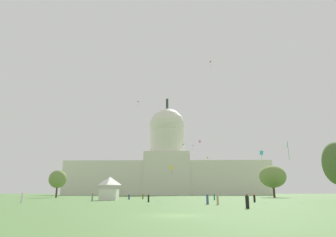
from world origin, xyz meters
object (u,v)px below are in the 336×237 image
at_px(person_olive_back_right, 143,197).
at_px(kite_orange_mid, 192,146).
at_px(person_black_aisle_center, 149,198).
at_px(kite_yellow_low, 171,167).
at_px(person_teal_lawn_far_right, 214,197).
at_px(kite_black_high, 138,102).
at_px(tree_east_mid, 336,163).
at_px(kite_gold_mid, 208,157).
at_px(person_white_lawn_far_left, 22,198).
at_px(kite_magenta_mid, 200,141).
at_px(person_black_near_tent, 254,198).
at_px(tree_west_mid, 58,179).
at_px(person_grey_front_center, 92,198).
at_px(person_denim_front_right, 207,199).
at_px(person_black_mid_right, 247,202).
at_px(kite_cyan_low, 262,154).
at_px(kite_red_high, 210,63).
at_px(capitol_building, 167,167).
at_px(person_tan_deep_crowd, 218,200).
at_px(event_tent, 109,188).
at_px(kite_green_low, 288,146).
at_px(person_orange_mid_left, 255,197).
at_px(kite_turquoise_low, 182,146).
at_px(tree_east_far, 273,177).
at_px(person_navy_mid_center, 129,197).

distance_m(person_olive_back_right, kite_orange_mid, 45.43).
distance_m(person_black_aisle_center, kite_yellow_low, 26.65).
height_order(person_teal_lawn_far_right, kite_black_high, kite_black_high).
relative_size(tree_east_mid, person_black_aisle_center, 7.74).
bearing_deg(kite_gold_mid, person_white_lawn_far_left, -108.89).
xyz_separation_m(kite_orange_mid, kite_magenta_mid, (6.61, 34.31, 8.11)).
relative_size(person_black_aisle_center, person_black_near_tent, 1.04).
bearing_deg(tree_west_mid, person_grey_front_center, -59.37).
xyz_separation_m(person_denim_front_right, person_black_mid_right, (3.45, -12.08, -0.04)).
bearing_deg(tree_west_mid, kite_cyan_low, -31.76).
xyz_separation_m(person_olive_back_right, kite_red_high, (23.44, 22.73, 52.02)).
height_order(capitol_building, person_black_aisle_center, capitol_building).
bearing_deg(kite_orange_mid, kite_red_high, 12.26).
height_order(person_black_mid_right, kite_orange_mid, kite_orange_mid).
relative_size(person_white_lawn_far_left, kite_cyan_low, 0.61).
xyz_separation_m(person_grey_front_center, kite_gold_mid, (33.76, 75.67, 17.51)).
bearing_deg(kite_black_high, kite_orange_mid, -83.09).
distance_m(capitol_building, person_tan_deep_crowd, 156.38).
relative_size(event_tent, person_tan_deep_crowd, 3.45).
bearing_deg(capitol_building, kite_green_low, -76.59).
bearing_deg(person_white_lawn_far_left, kite_orange_mid, 12.17).
xyz_separation_m(person_orange_mid_left, kite_turquoise_low, (-18.39, -7.76, 11.72)).
relative_size(tree_east_far, person_denim_front_right, 7.08).
height_order(person_navy_mid_center, kite_black_high, kite_black_high).
bearing_deg(kite_yellow_low, person_teal_lawn_far_right, -114.41).
bearing_deg(person_denim_front_right, person_black_aisle_center, 13.84).
bearing_deg(tree_east_far, person_olive_back_right, -147.88).
bearing_deg(person_black_mid_right, kite_black_high, -108.78).
height_order(capitol_building, person_navy_mid_center, capitol_building).
xyz_separation_m(person_orange_mid_left, person_olive_back_right, (-29.24, 8.80, -0.08)).
xyz_separation_m(person_teal_lawn_far_right, kite_orange_mid, (-2.70, 46.46, 20.11)).
relative_size(person_black_mid_right, kite_gold_mid, 0.71).
distance_m(tree_west_mid, kite_orange_mid, 54.32).
bearing_deg(tree_east_mid, kite_black_high, 117.71).
height_order(tree_east_mid, kite_yellow_low, tree_east_mid).
height_order(tree_west_mid, kite_orange_mid, kite_orange_mid).
bearing_deg(person_black_mid_right, kite_magenta_mid, -124.12).
distance_m(tree_east_mid, tree_east_far, 49.28).
relative_size(person_black_near_tent, kite_green_low, 0.37).
bearing_deg(tree_east_mid, kite_orange_mid, 116.42).
bearing_deg(kite_green_low, tree_east_mid, 142.75).
bearing_deg(person_olive_back_right, person_teal_lawn_far_right, 76.29).
bearing_deg(person_olive_back_right, tree_east_mid, 78.20).
xyz_separation_m(tree_east_mid, person_navy_mid_center, (-47.86, 14.88, -7.36)).
relative_size(tree_east_far, person_black_mid_right, 7.34).
bearing_deg(person_navy_mid_center, kite_yellow_low, 66.57).
distance_m(person_black_aisle_center, kite_green_low, 35.06).
xyz_separation_m(person_denim_front_right, kite_turquoise_low, (-3.53, 19.33, 11.71)).
height_order(person_denim_front_right, person_tan_deep_crowd, person_denim_front_right).
bearing_deg(person_teal_lawn_far_right, kite_cyan_low, 58.25).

